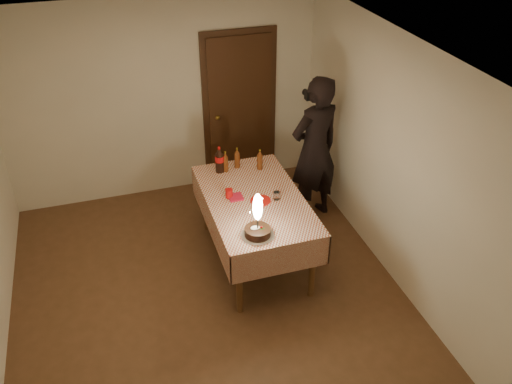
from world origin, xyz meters
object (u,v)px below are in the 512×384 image
clear_cup (277,196)px  amber_bottle_right (260,160)px  cola_bottle (220,160)px  amber_bottle_left (225,162)px  amber_bottle_mid (237,158)px  red_plate (261,201)px  birthday_cake (258,225)px  red_cup (229,193)px  photographer (314,150)px  dining_table (255,207)px

clear_cup → amber_bottle_right: (0.03, 0.66, 0.07)m
amber_bottle_right → cola_bottle: bearing=169.9°
amber_bottle_left → amber_bottle_mid: (0.15, 0.04, 0.00)m
red_plate → cola_bottle: cola_bottle is taller
birthday_cake → amber_bottle_left: bearing=89.2°
red_cup → amber_bottle_mid: bearing=66.5°
red_plate → photographer: (0.91, 0.71, 0.09)m
photographer → amber_bottle_left: bearing=180.0°
red_cup → birthday_cake: bearing=-83.0°
dining_table → birthday_cake: (-0.17, -0.63, 0.24)m
dining_table → red_cup: red_cup is taller
clear_cup → amber_bottle_mid: size_ratio=0.35×
cola_bottle → amber_bottle_left: bearing=-9.5°
photographer → red_plate: bearing=-142.0°
birthday_cake → cola_bottle: bearing=92.1°
dining_table → cola_bottle: bearing=108.2°
cola_bottle → amber_bottle_right: cola_bottle is taller
dining_table → amber_bottle_right: (0.24, 0.57, 0.23)m
dining_table → red_cup: size_ratio=17.20×
amber_bottle_mid → photographer: photographer is taller
red_cup → amber_bottle_right: 0.69m
amber_bottle_left → dining_table: bearing=-76.9°
red_cup → photographer: size_ratio=0.05×
birthday_cake → amber_bottle_right: 1.27m
dining_table → photographer: size_ratio=0.92×
red_plate → red_cup: red_cup is taller
cola_bottle → amber_bottle_mid: (0.22, 0.03, -0.03)m
red_plate → clear_cup: size_ratio=2.44×
amber_bottle_left → clear_cup: bearing=-63.5°
dining_table → clear_cup: (0.22, -0.09, 0.16)m
amber_bottle_left → photographer: photographer is taller
clear_cup → birthday_cake: bearing=-125.3°
red_cup → amber_bottle_mid: amber_bottle_mid is taller
clear_cup → amber_bottle_left: (-0.37, 0.73, 0.07)m
amber_bottle_mid → photographer: bearing=-2.7°
photographer → red_cup: bearing=-155.7°
red_plate → amber_bottle_right: 0.68m
red_plate → photographer: size_ratio=0.12×
birthday_cake → cola_bottle: size_ratio=1.50×
amber_bottle_left → amber_bottle_mid: same height
amber_bottle_mid → clear_cup: bearing=-74.6°
birthday_cake → red_cup: size_ratio=4.77×
red_plate → cola_bottle: (-0.26, 0.72, 0.15)m
amber_bottle_left → photographer: bearing=-0.0°
red_plate → clear_cup: (0.17, -0.02, 0.04)m
cola_bottle → red_plate: bearing=-70.3°
amber_bottle_right → amber_bottle_mid: (-0.24, 0.11, 0.00)m
red_plate → amber_bottle_left: (-0.19, 0.71, 0.11)m
cola_bottle → amber_bottle_right: bearing=-10.1°
amber_bottle_mid → red_cup: bearing=-113.5°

